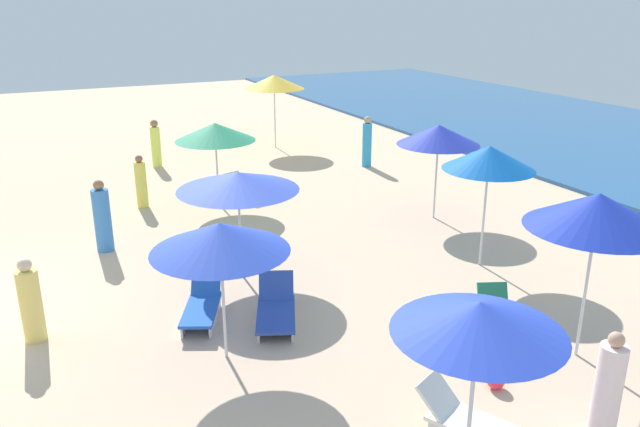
{
  "coord_description": "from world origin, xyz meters",
  "views": [
    {
      "loc": [
        12.09,
        1.75,
        5.55
      ],
      "look_at": [
        -0.18,
        7.7,
        0.82
      ],
      "focal_mm": 35.45,
      "sensor_mm": 36.0,
      "label": 1
    }
  ],
  "objects_px": {
    "lounge_chair_3_1": "(202,307)",
    "beach_ball_0": "(496,380)",
    "umbrella_3": "(220,237)",
    "umbrella_4": "(238,181)",
    "lounge_chair_5_1": "(469,423)",
    "beachgoer_1": "(141,183)",
    "umbrella_2": "(439,135)",
    "lounge_chair_0_0": "(501,324)",
    "lounge_chair_7_0": "(244,190)",
    "beachgoer_4": "(31,303)",
    "umbrella_5": "(479,318)",
    "umbrella_6": "(489,158)",
    "beachgoer_5": "(367,143)",
    "beachgoer_0": "(607,394)",
    "umbrella_1": "(274,82)",
    "lounge_chair_3_0": "(276,310)",
    "beachgoer_3": "(102,218)",
    "umbrella_7": "(215,132)",
    "beachgoer_2": "(156,145)",
    "umbrella_0": "(598,211)"
  },
  "relations": [
    {
      "from": "lounge_chair_0_0",
      "to": "beach_ball_0",
      "type": "distance_m",
      "value": 1.59
    },
    {
      "from": "lounge_chair_5_1",
      "to": "umbrella_6",
      "type": "relative_size",
      "value": 0.58
    },
    {
      "from": "umbrella_3",
      "to": "beachgoer_1",
      "type": "bearing_deg",
      "value": 177.95
    },
    {
      "from": "umbrella_4",
      "to": "umbrella_7",
      "type": "distance_m",
      "value": 4.88
    },
    {
      "from": "beachgoer_2",
      "to": "umbrella_1",
      "type": "bearing_deg",
      "value": 63.71
    },
    {
      "from": "lounge_chair_3_0",
      "to": "beachgoer_0",
      "type": "distance_m",
      "value": 5.52
    },
    {
      "from": "umbrella_4",
      "to": "umbrella_6",
      "type": "xyz_separation_m",
      "value": [
        1.74,
        4.83,
        0.34
      ]
    },
    {
      "from": "umbrella_7",
      "to": "lounge_chair_7_0",
      "type": "height_order",
      "value": "umbrella_7"
    },
    {
      "from": "umbrella_0",
      "to": "lounge_chair_7_0",
      "type": "relative_size",
      "value": 1.87
    },
    {
      "from": "beachgoer_5",
      "to": "beachgoer_2",
      "type": "bearing_deg",
      "value": 67.21
    },
    {
      "from": "lounge_chair_7_0",
      "to": "beachgoer_4",
      "type": "height_order",
      "value": "beachgoer_4"
    },
    {
      "from": "beachgoer_1",
      "to": "umbrella_3",
      "type": "bearing_deg",
      "value": 90.14
    },
    {
      "from": "umbrella_3",
      "to": "beachgoer_4",
      "type": "relative_size",
      "value": 1.54
    },
    {
      "from": "umbrella_4",
      "to": "beachgoer_4",
      "type": "height_order",
      "value": "umbrella_4"
    },
    {
      "from": "umbrella_3",
      "to": "umbrella_4",
      "type": "height_order",
      "value": "umbrella_3"
    },
    {
      "from": "lounge_chair_3_1",
      "to": "lounge_chair_7_0",
      "type": "height_order",
      "value": "lounge_chair_7_0"
    },
    {
      "from": "umbrella_1",
      "to": "umbrella_5",
      "type": "height_order",
      "value": "umbrella_1"
    },
    {
      "from": "umbrella_1",
      "to": "umbrella_3",
      "type": "distance_m",
      "value": 14.88
    },
    {
      "from": "umbrella_4",
      "to": "beachgoer_3",
      "type": "distance_m",
      "value": 3.78
    },
    {
      "from": "umbrella_6",
      "to": "lounge_chair_7_0",
      "type": "relative_size",
      "value": 1.79
    },
    {
      "from": "lounge_chair_3_0",
      "to": "beachgoer_3",
      "type": "distance_m",
      "value": 5.36
    },
    {
      "from": "beachgoer_5",
      "to": "beachgoer_0",
      "type": "bearing_deg",
      "value": 164.98
    },
    {
      "from": "lounge_chair_5_1",
      "to": "umbrella_3",
      "type": "bearing_deg",
      "value": 97.81
    },
    {
      "from": "lounge_chair_5_1",
      "to": "beachgoer_4",
      "type": "distance_m",
      "value": 7.26
    },
    {
      "from": "lounge_chair_3_0",
      "to": "beachgoer_3",
      "type": "xyz_separation_m",
      "value": [
        -4.83,
        -2.25,
        0.54
      ]
    },
    {
      "from": "lounge_chair_3_1",
      "to": "umbrella_5",
      "type": "relative_size",
      "value": 0.62
    },
    {
      "from": "umbrella_3",
      "to": "umbrella_1",
      "type": "bearing_deg",
      "value": 154.87
    },
    {
      "from": "lounge_chair_0_0",
      "to": "lounge_chair_3_0",
      "type": "bearing_deg",
      "value": 169.46
    },
    {
      "from": "lounge_chair_0_0",
      "to": "beachgoer_1",
      "type": "xyz_separation_m",
      "value": [
        -9.77,
        -4.13,
        0.45
      ]
    },
    {
      "from": "umbrella_4",
      "to": "beach_ball_0",
      "type": "xyz_separation_m",
      "value": [
        5.47,
        2.07,
        -1.91
      ]
    },
    {
      "from": "lounge_chair_3_1",
      "to": "beach_ball_0",
      "type": "height_order",
      "value": "lounge_chair_3_1"
    },
    {
      "from": "umbrella_5",
      "to": "beachgoer_4",
      "type": "distance_m",
      "value": 7.59
    },
    {
      "from": "lounge_chair_7_0",
      "to": "beachgoer_0",
      "type": "bearing_deg",
      "value": -106.57
    },
    {
      "from": "lounge_chair_7_0",
      "to": "beachgoer_1",
      "type": "xyz_separation_m",
      "value": [
        -0.41,
        -2.81,
        0.46
      ]
    },
    {
      "from": "lounge_chair_7_0",
      "to": "beachgoer_2",
      "type": "relative_size",
      "value": 0.91
    },
    {
      "from": "beachgoer_4",
      "to": "beach_ball_0",
      "type": "relative_size",
      "value": 5.58
    },
    {
      "from": "umbrella_3",
      "to": "umbrella_6",
      "type": "height_order",
      "value": "umbrella_6"
    },
    {
      "from": "beachgoer_1",
      "to": "beach_ball_0",
      "type": "xyz_separation_m",
      "value": [
        10.93,
        3.04,
        -0.55
      ]
    },
    {
      "from": "umbrella_2",
      "to": "lounge_chair_3_1",
      "type": "relative_size",
      "value": 1.59
    },
    {
      "from": "lounge_chair_5_1",
      "to": "beachgoer_1",
      "type": "distance_m",
      "value": 11.84
    },
    {
      "from": "lounge_chair_3_1",
      "to": "lounge_chair_7_0",
      "type": "xyz_separation_m",
      "value": [
        -6.54,
        3.11,
        -0.02
      ]
    },
    {
      "from": "lounge_chair_3_1",
      "to": "umbrella_6",
      "type": "relative_size",
      "value": 0.59
    },
    {
      "from": "beachgoer_3",
      "to": "beachgoer_1",
      "type": "bearing_deg",
      "value": -122.96
    },
    {
      "from": "umbrella_1",
      "to": "lounge_chair_3_0",
      "type": "relative_size",
      "value": 1.69
    },
    {
      "from": "lounge_chair_0_0",
      "to": "umbrella_6",
      "type": "relative_size",
      "value": 0.59
    },
    {
      "from": "lounge_chair_7_0",
      "to": "beachgoer_4",
      "type": "bearing_deg",
      "value": -153.87
    },
    {
      "from": "beachgoer_0",
      "to": "umbrella_0",
      "type": "bearing_deg",
      "value": -39.63
    },
    {
      "from": "umbrella_1",
      "to": "beachgoer_3",
      "type": "distance_m",
      "value": 10.98
    },
    {
      "from": "beachgoer_2",
      "to": "lounge_chair_3_0",
      "type": "bearing_deg",
      "value": -39.85
    },
    {
      "from": "lounge_chair_7_0",
      "to": "beach_ball_0",
      "type": "distance_m",
      "value": 10.52
    }
  ]
}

